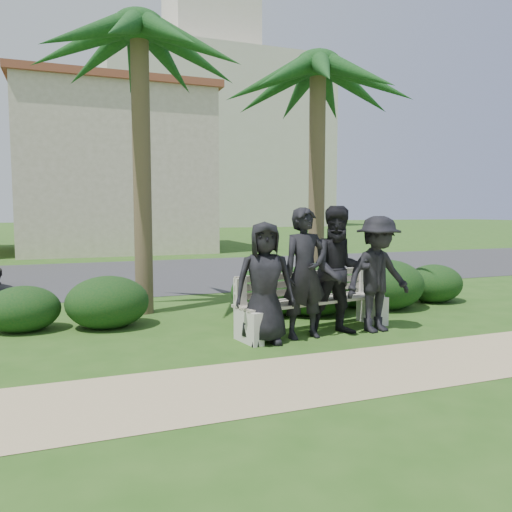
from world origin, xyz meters
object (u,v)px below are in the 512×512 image
at_px(palm_left, 139,30).
at_px(man_c, 339,271).
at_px(park_bench, 314,306).
at_px(man_d, 378,274).
at_px(palm_right, 318,68).
at_px(man_b, 305,273).
at_px(man_a, 265,283).

bearing_deg(palm_left, man_c, -46.20).
relative_size(man_c, palm_left, 0.32).
bearing_deg(palm_left, park_bench, -46.05).
bearing_deg(man_d, park_bench, 152.95).
bearing_deg(palm_right, man_b, -120.53).
xyz_separation_m(man_a, man_d, (1.86, 0.02, 0.03)).
distance_m(park_bench, man_d, 1.08).
distance_m(man_d, palm_left, 5.78).
bearing_deg(man_c, park_bench, 143.36).
height_order(man_d, palm_right, palm_right).
height_order(man_b, man_c, man_c).
relative_size(park_bench, man_d, 1.48).
bearing_deg(man_c, man_a, -165.95).
bearing_deg(man_a, man_b, 17.20).
distance_m(man_a, man_c, 1.23).
distance_m(man_a, man_b, 0.67).
xyz_separation_m(man_b, palm_right, (1.47, 2.49, 3.68)).
xyz_separation_m(man_a, man_b, (0.66, 0.07, 0.10)).
height_order(park_bench, man_c, man_c).
bearing_deg(man_b, man_a, -176.21).
bearing_deg(man_a, park_bench, 31.89).
height_order(palm_left, palm_right, palm_left).
distance_m(man_d, palm_right, 4.53).
distance_m(park_bench, palm_left, 5.57).
height_order(man_b, palm_left, palm_left).
bearing_deg(man_c, palm_right, 80.88).
xyz_separation_m(man_a, man_c, (1.22, 0.07, 0.11)).
distance_m(palm_left, palm_right, 3.42).
relative_size(man_d, palm_left, 0.30).
relative_size(man_b, man_c, 0.99).
bearing_deg(man_d, man_b, 171.27).
relative_size(park_bench, palm_left, 0.44).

